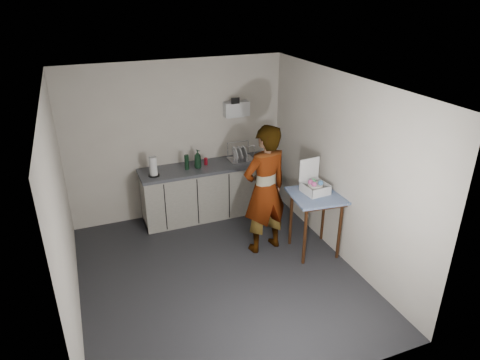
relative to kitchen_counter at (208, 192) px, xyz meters
name	(u,v)px	position (x,y,z in m)	size (l,w,h in m)	color
ground	(219,276)	(-0.40, -1.70, -0.43)	(4.00, 4.00, 0.00)	#242428
wall_back	(178,141)	(-0.40, 0.29, 0.87)	(3.60, 0.02, 2.60)	beige
wall_right	(340,169)	(1.39, -1.70, 0.87)	(0.02, 4.00, 2.60)	beige
wall_left	(63,216)	(-2.19, -1.70, 0.87)	(0.02, 4.00, 2.60)	beige
ceiling	(215,86)	(-0.40, -1.70, 2.17)	(3.60, 4.00, 0.01)	white
kitchen_counter	(208,192)	(0.00, 0.00, 0.00)	(2.24, 0.62, 0.91)	black
wall_shelf	(236,109)	(0.60, 0.22, 1.32)	(0.42, 0.18, 0.37)	white
side_table	(316,202)	(1.10, -1.63, 0.38)	(0.80, 0.80, 0.93)	#3C1A0D
standing_man	(265,190)	(0.45, -1.29, 0.54)	(0.71, 0.46, 1.93)	#B2A593
soap_bottle	(198,159)	(-0.17, -0.03, 0.64)	(0.12, 0.12, 0.31)	black
soda_can	(206,161)	(-0.01, 0.05, 0.54)	(0.06, 0.06, 0.11)	red
dark_bottle	(187,162)	(-0.35, -0.02, 0.61)	(0.07, 0.07, 0.24)	black
paper_towel	(153,167)	(-0.90, -0.09, 0.63)	(0.17, 0.17, 0.31)	black
dish_rack	(240,156)	(0.60, 0.03, 0.55)	(0.42, 0.31, 0.29)	silver
bakery_box	(314,185)	(1.10, -1.54, 0.61)	(0.36, 0.37, 0.46)	white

